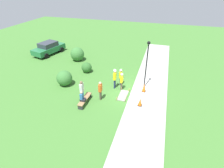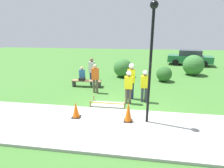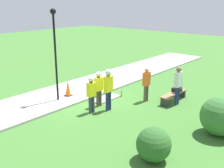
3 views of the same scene
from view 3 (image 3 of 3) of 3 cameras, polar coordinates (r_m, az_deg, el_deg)
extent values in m
plane|color=#3D702D|center=(14.22, -4.96, -3.34)|extent=(60.00, 60.00, 0.00)
cube|color=#9E9E99|center=(15.30, -9.12, -1.82)|extent=(28.00, 3.14, 0.10)
cube|color=gray|center=(14.35, -1.23, -2.96)|extent=(1.65, 0.71, 0.06)
cube|color=tan|center=(15.12, -0.17, -1.35)|extent=(0.05, 0.05, 0.34)
cube|color=tan|center=(13.97, -4.58, -2.96)|extent=(0.05, 0.05, 0.34)
cube|color=tan|center=(14.69, 1.94, -1.91)|extent=(0.05, 0.05, 0.34)
cube|color=tan|center=(13.50, -2.42, -3.63)|extent=(0.05, 0.05, 0.34)
cube|color=yellow|center=(14.50, -2.29, -1.80)|extent=(1.65, 0.00, 0.04)
cube|color=black|center=(16.13, -3.06, -0.42)|extent=(0.34, 0.34, 0.02)
cone|color=orange|center=(16.03, -3.08, 0.72)|extent=(0.29, 0.29, 0.64)
cube|color=black|center=(14.73, -8.85, -2.30)|extent=(0.34, 0.34, 0.02)
cone|color=orange|center=(14.60, -8.92, -0.81)|extent=(0.29, 0.29, 0.78)
cube|color=#2D2D33|center=(15.06, 13.96, -1.87)|extent=(0.12, 0.40, 0.38)
cube|color=#2D2D33|center=(13.59, 10.64, -3.69)|extent=(0.12, 0.40, 0.38)
cube|color=olive|center=(14.25, 12.44, -1.90)|extent=(1.94, 0.44, 0.06)
cube|color=black|center=(14.47, 13.04, -1.15)|extent=(0.34, 0.44, 0.18)
cube|color=#336BAD|center=(14.34, 13.42, 0.08)|extent=(0.36, 0.20, 0.50)
sphere|color=tan|center=(14.24, 13.51, 1.45)|extent=(0.21, 0.21, 0.21)
cylinder|color=brown|center=(13.38, -2.41, -2.82)|extent=(0.14, 0.14, 0.79)
cylinder|color=brown|center=(13.25, -2.94, -3.02)|extent=(0.14, 0.14, 0.79)
cube|color=yellow|center=(13.09, -2.72, -0.02)|extent=(0.40, 0.22, 0.62)
sphere|color=brown|center=(12.98, -2.74, 1.74)|extent=(0.21, 0.21, 0.21)
sphere|color=white|center=(12.96, -2.75, 1.99)|extent=(0.24, 0.24, 0.24)
cylinder|color=#383D47|center=(12.65, -3.88, -4.05)|extent=(0.14, 0.14, 0.78)
cylinder|color=#383D47|center=(12.53, -4.45, -4.27)|extent=(0.14, 0.14, 0.78)
cube|color=yellow|center=(12.35, -4.23, -1.13)|extent=(0.40, 0.22, 0.62)
sphere|color=brown|center=(12.23, -4.27, 0.72)|extent=(0.21, 0.21, 0.21)
sphere|color=white|center=(12.22, -4.28, 0.98)|extent=(0.24, 0.24, 0.24)
cylinder|color=navy|center=(12.86, -0.47, -3.36)|extent=(0.14, 0.14, 0.90)
cylinder|color=navy|center=(12.74, -1.00, -3.57)|extent=(0.14, 0.14, 0.90)
cube|color=yellow|center=(12.54, -0.75, -0.01)|extent=(0.40, 0.22, 0.71)
sphere|color=#A37A5B|center=(12.41, -0.76, 2.10)|extent=(0.24, 0.24, 0.24)
sphere|color=white|center=(12.39, -0.76, 2.40)|extent=(0.28, 0.28, 0.28)
cylinder|color=brown|center=(14.11, 7.12, -1.78)|extent=(0.14, 0.14, 0.83)
cylinder|color=brown|center=(13.97, 6.72, -1.96)|extent=(0.14, 0.14, 0.83)
cube|color=#E55B1E|center=(13.82, 7.03, 1.07)|extent=(0.40, 0.22, 0.66)
sphere|color=tan|center=(13.71, 7.09, 2.85)|extent=(0.23, 0.23, 0.23)
cylinder|color=navy|center=(13.91, 13.25, -2.22)|extent=(0.14, 0.14, 0.91)
cylinder|color=navy|center=(13.76, 12.90, -2.41)|extent=(0.14, 0.14, 0.91)
cube|color=silver|center=(13.60, 13.30, 0.92)|extent=(0.40, 0.22, 0.72)
sphere|color=brown|center=(13.48, 13.44, 2.89)|extent=(0.25, 0.25, 0.25)
cylinder|color=black|center=(13.68, -11.36, 5.09)|extent=(0.10, 0.10, 4.16)
sphere|color=black|center=(13.42, -11.91, 14.23)|extent=(0.28, 0.28, 0.28)
sphere|color=#387033|center=(11.19, 21.11, -6.13)|extent=(1.48, 1.48, 1.48)
sphere|color=#2D6028|center=(9.03, 8.46, -12.05)|extent=(1.11, 1.11, 1.11)
camera|label=1|loc=(25.66, 14.16, 25.27)|focal=28.00mm
camera|label=2|loc=(19.05, -22.77, 11.45)|focal=28.00mm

